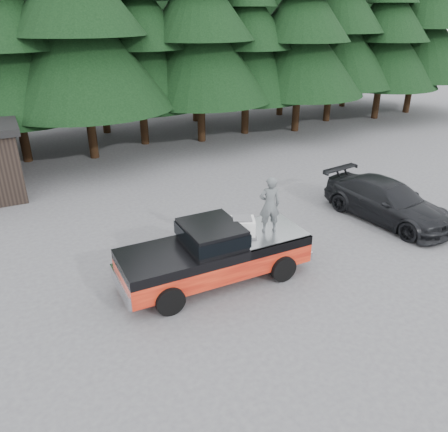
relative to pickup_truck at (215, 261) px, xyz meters
name	(u,v)px	position (x,y,z in m)	size (l,w,h in m)	color
ground	(223,275)	(0.32, 0.09, -0.67)	(120.00, 120.00, 0.00)	#49494B
pickup_truck	(215,261)	(0.00, 0.00, 0.00)	(6.00, 2.04, 1.33)	#F0401B
truck_cab	(211,234)	(-0.10, 0.00, 0.96)	(1.66, 1.90, 0.59)	black
air_compressor	(242,227)	(0.94, 0.01, 0.93)	(0.76, 0.63, 0.52)	white
man_on_bed	(270,205)	(1.82, -0.13, 1.57)	(0.66, 0.43, 1.81)	#4C5253
parked_car	(387,201)	(8.04, 0.87, 0.12)	(2.19, 5.39, 1.56)	black
treeline	(93,10)	(0.74, 17.29, 7.06)	(60.15, 16.05, 17.50)	black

